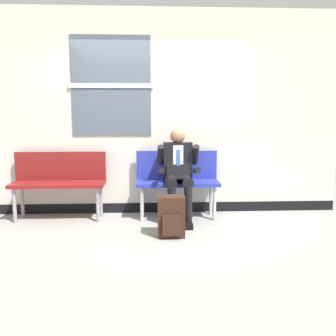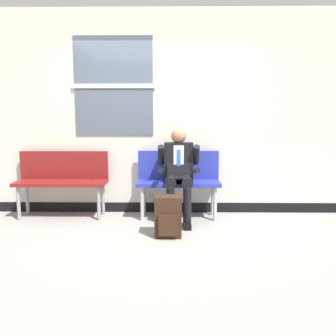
{
  "view_description": "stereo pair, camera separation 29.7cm",
  "coord_description": "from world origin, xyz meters",
  "px_view_note": "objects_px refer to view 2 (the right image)",
  "views": [
    {
      "loc": [
        -0.09,
        -4.51,
        1.47
      ],
      "look_at": [
        0.15,
        0.24,
        0.75
      ],
      "focal_mm": 38.09,
      "sensor_mm": 36.0,
      "label": 1
    },
    {
      "loc": [
        0.21,
        -4.51,
        1.47
      ],
      "look_at": [
        0.15,
        0.24,
        0.75
      ],
      "focal_mm": 38.09,
      "sensor_mm": 36.0,
      "label": 2
    }
  ],
  "objects_px": {
    "bench_empty": "(62,177)",
    "person_seated": "(179,171)",
    "backpack": "(168,217)",
    "bench_with_person": "(178,178)"
  },
  "relations": [
    {
      "from": "bench_empty",
      "to": "person_seated",
      "type": "relative_size",
      "value": 1.0
    },
    {
      "from": "bench_empty",
      "to": "bench_with_person",
      "type": "bearing_deg",
      "value": 0.01
    },
    {
      "from": "bench_empty",
      "to": "person_seated",
      "type": "bearing_deg",
      "value": -6.84
    },
    {
      "from": "person_seated",
      "to": "backpack",
      "type": "bearing_deg",
      "value": -101.51
    },
    {
      "from": "bench_with_person",
      "to": "backpack",
      "type": "bearing_deg",
      "value": -98.9
    },
    {
      "from": "backpack",
      "to": "bench_empty",
      "type": "bearing_deg",
      "value": 150.48
    },
    {
      "from": "bench_empty",
      "to": "person_seated",
      "type": "distance_m",
      "value": 1.69
    },
    {
      "from": "bench_with_person",
      "to": "person_seated",
      "type": "xyz_separation_m",
      "value": [
        -0.0,
        -0.2,
        0.12
      ]
    },
    {
      "from": "bench_with_person",
      "to": "bench_empty",
      "type": "relative_size",
      "value": 0.91
    },
    {
      "from": "bench_with_person",
      "to": "backpack",
      "type": "distance_m",
      "value": 0.94
    }
  ]
}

